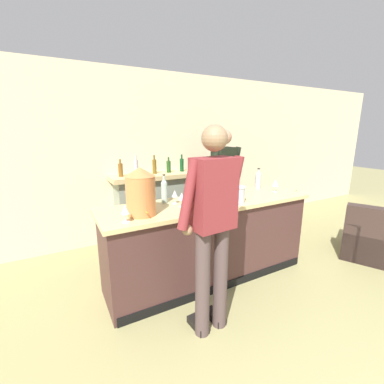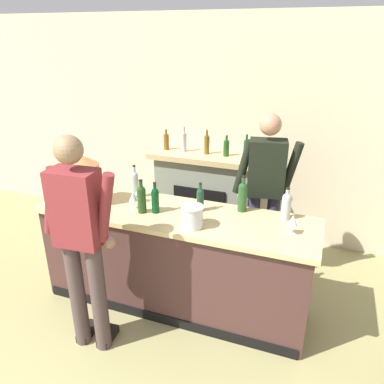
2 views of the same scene
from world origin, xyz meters
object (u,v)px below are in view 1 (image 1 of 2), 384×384
wine_bottle_chardonnay_pale (200,193)px  wine_glass_back_row (125,210)px  armchair_black (377,240)px  wine_bottle_burgundy_dark (219,187)px  copper_dispenser (141,191)px  wine_bottle_cabernet_heavy (235,180)px  person_bartender (224,183)px  wine_glass_mid_counter (276,183)px  wine_glass_front_left (175,194)px  wine_bottle_port_short (164,190)px  fireplace_stone (154,206)px  wine_bottle_merlot_tall (258,179)px  potted_plant_corner (287,207)px  wine_glass_near_bucket (182,197)px  person_customer (213,225)px  ice_bucket_steel (237,194)px  wine_bottle_rose_blush (193,194)px

wine_bottle_chardonnay_pale → wine_glass_back_row: (-0.90, -0.19, -0.01)m
armchair_black → wine_bottle_burgundy_dark: 2.51m
copper_dispenser → wine_glass_back_row: copper_dispenser is taller
wine_bottle_cabernet_heavy → person_bartender: bearing=73.5°
armchair_black → wine_bottle_cabernet_heavy: wine_bottle_cabernet_heavy is taller
wine_glass_mid_counter → wine_glass_front_left: wine_glass_mid_counter is taller
copper_dispenser → wine_glass_back_row: (-0.20, -0.14, -0.12)m
copper_dispenser → wine_glass_mid_counter: 1.92m
wine_glass_mid_counter → wine_bottle_port_short: bearing=172.0°
fireplace_stone → wine_bottle_cabernet_heavy: (0.75, -1.17, 0.57)m
person_bartender → wine_glass_mid_counter: bearing=-64.2°
wine_bottle_port_short → wine_bottle_merlot_tall: bearing=1.2°
wine_glass_front_left → wine_bottle_burgundy_dark: bearing=1.8°
person_bartender → wine_glass_front_left: person_bartender is taller
fireplace_stone → wine_bottle_cabernet_heavy: 1.50m
fireplace_stone → wine_glass_mid_counter: 1.97m
potted_plant_corner → wine_glass_near_bucket: bearing=-160.8°
person_customer → ice_bucket_steel: 0.91m
wine_bottle_port_short → wine_glass_front_left: (0.09, -0.09, -0.03)m
ice_bucket_steel → wine_bottle_burgundy_dark: bearing=97.5°
wine_bottle_port_short → wine_bottle_burgundy_dark: size_ratio=1.21×
wine_glass_back_row → ice_bucket_steel: bearing=1.8°
fireplace_stone → person_bartender: bearing=-39.6°
armchair_black → wine_glass_near_bucket: size_ratio=7.37×
wine_bottle_rose_blush → wine_glass_back_row: size_ratio=1.88×
armchair_black → potted_plant_corner: bearing=86.8°
wine_bottle_rose_blush → wine_bottle_port_short: bearing=127.6°
wine_glass_back_row → wine_bottle_cabernet_heavy: bearing=16.7°
wine_bottle_cabernet_heavy → wine_glass_near_bucket: 1.01m
fireplace_stone → wine_bottle_rose_blush: (-0.10, -1.52, 0.56)m
wine_glass_near_bucket → wine_glass_back_row: 0.70m
wine_bottle_cabernet_heavy → wine_glass_back_row: (-1.63, -0.49, -0.04)m
wine_bottle_merlot_tall → armchair_black: bearing=-34.2°
potted_plant_corner → person_bartender: (-1.80, -0.27, 0.73)m
wine_glass_front_left → potted_plant_corner: bearing=16.5°
potted_plant_corner → wine_glass_mid_counter: wine_glass_mid_counter is taller
wine_bottle_rose_blush → wine_bottle_merlot_tall: 1.28m
wine_bottle_burgundy_dark → wine_glass_back_row: bearing=-164.3°
copper_dispenser → person_bartender: bearing=26.8°
armchair_black → wine_bottle_burgundy_dark: wine_bottle_burgundy_dark is taller
wine_bottle_merlot_tall → wine_glass_back_row: bearing=-167.2°
person_customer → wine_glass_front_left: size_ratio=11.73×
copper_dispenser → wine_bottle_burgundy_dark: 1.10m
person_bartender → wine_bottle_cabernet_heavy: 0.48m
wine_bottle_chardonnay_pale → wine_glass_near_bucket: bearing=178.3°
wine_glass_mid_counter → armchair_black: bearing=-28.4°
wine_bottle_port_short → wine_glass_front_left: bearing=-46.3°
person_customer → wine_bottle_merlot_tall: person_customer is taller
wine_bottle_burgundy_dark → wine_bottle_merlot_tall: size_ratio=0.93×
wine_glass_back_row → wine_bottle_merlot_tall: bearing=12.8°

